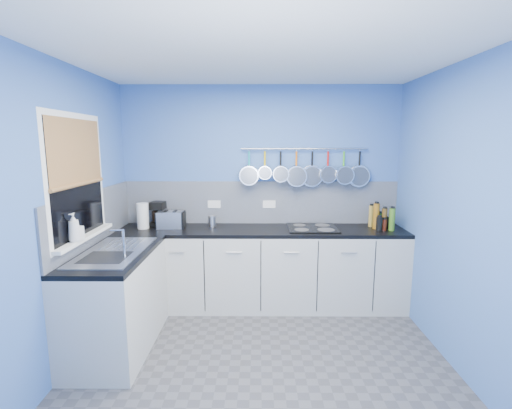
{
  "coord_description": "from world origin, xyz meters",
  "views": [
    {
      "loc": [
        -0.02,
        -2.84,
        1.86
      ],
      "look_at": [
        -0.05,
        0.75,
        1.25
      ],
      "focal_mm": 26.01,
      "sensor_mm": 36.0,
      "label": 1
    }
  ],
  "objects_px": {
    "soap_bottle_b": "(77,230)",
    "canister": "(212,221)",
    "soap_bottle_a": "(74,227)",
    "toaster": "(171,220)",
    "coffee_maker": "(158,214)",
    "paper_towel": "(143,216)",
    "hob": "(312,228)"
  },
  "relations": [
    {
      "from": "soap_bottle_a",
      "to": "hob",
      "type": "bearing_deg",
      "value": 28.1
    },
    {
      "from": "soap_bottle_b",
      "to": "paper_towel",
      "type": "bearing_deg",
      "value": 78.7
    },
    {
      "from": "soap_bottle_a",
      "to": "canister",
      "type": "distance_m",
      "value": 1.57
    },
    {
      "from": "soap_bottle_b",
      "to": "coffee_maker",
      "type": "xyz_separation_m",
      "value": [
        0.35,
        1.18,
        -0.09
      ]
    },
    {
      "from": "paper_towel",
      "to": "coffee_maker",
      "type": "bearing_deg",
      "value": 40.41
    },
    {
      "from": "paper_towel",
      "to": "hob",
      "type": "distance_m",
      "value": 1.9
    },
    {
      "from": "soap_bottle_a",
      "to": "toaster",
      "type": "xyz_separation_m",
      "value": [
        0.52,
        1.14,
        -0.18
      ]
    },
    {
      "from": "hob",
      "to": "paper_towel",
      "type": "bearing_deg",
      "value": -179.63
    },
    {
      "from": "hob",
      "to": "toaster",
      "type": "bearing_deg",
      "value": 179.44
    },
    {
      "from": "soap_bottle_b",
      "to": "coffee_maker",
      "type": "bearing_deg",
      "value": 73.48
    },
    {
      "from": "soap_bottle_a",
      "to": "soap_bottle_b",
      "type": "relative_size",
      "value": 1.39
    },
    {
      "from": "soap_bottle_b",
      "to": "paper_towel",
      "type": "xyz_separation_m",
      "value": [
        0.21,
        1.06,
        -0.09
      ]
    },
    {
      "from": "hob",
      "to": "coffee_maker",
      "type": "bearing_deg",
      "value": 176.59
    },
    {
      "from": "coffee_maker",
      "to": "paper_towel",
      "type": "bearing_deg",
      "value": -132.39
    },
    {
      "from": "soap_bottle_a",
      "to": "coffee_maker",
      "type": "height_order",
      "value": "soap_bottle_a"
    },
    {
      "from": "canister",
      "to": "soap_bottle_b",
      "type": "bearing_deg",
      "value": -129.93
    },
    {
      "from": "soap_bottle_a",
      "to": "coffee_maker",
      "type": "distance_m",
      "value": 1.29
    },
    {
      "from": "soap_bottle_b",
      "to": "canister",
      "type": "bearing_deg",
      "value": 50.07
    },
    {
      "from": "soap_bottle_b",
      "to": "toaster",
      "type": "xyz_separation_m",
      "value": [
        0.52,
        1.09,
        -0.14
      ]
    },
    {
      "from": "toaster",
      "to": "canister",
      "type": "xyz_separation_m",
      "value": [
        0.46,
        0.07,
        -0.03
      ]
    },
    {
      "from": "paper_towel",
      "to": "canister",
      "type": "relative_size",
      "value": 2.32
    },
    {
      "from": "soap_bottle_b",
      "to": "coffee_maker",
      "type": "distance_m",
      "value": 1.23
    },
    {
      "from": "soap_bottle_a",
      "to": "canister",
      "type": "bearing_deg",
      "value": 51.3
    },
    {
      "from": "soap_bottle_b",
      "to": "canister",
      "type": "relative_size",
      "value": 1.39
    },
    {
      "from": "paper_towel",
      "to": "hob",
      "type": "xyz_separation_m",
      "value": [
        1.9,
        0.01,
        -0.14
      ]
    },
    {
      "from": "coffee_maker",
      "to": "canister",
      "type": "bearing_deg",
      "value": 5.73
    },
    {
      "from": "toaster",
      "to": "canister",
      "type": "height_order",
      "value": "toaster"
    },
    {
      "from": "canister",
      "to": "coffee_maker",
      "type": "bearing_deg",
      "value": 178.53
    },
    {
      "from": "soap_bottle_a",
      "to": "hob",
      "type": "distance_m",
      "value": 2.4
    },
    {
      "from": "canister",
      "to": "hob",
      "type": "bearing_deg",
      "value": -4.48
    },
    {
      "from": "soap_bottle_b",
      "to": "toaster",
      "type": "height_order",
      "value": "soap_bottle_b"
    },
    {
      "from": "soap_bottle_b",
      "to": "hob",
      "type": "distance_m",
      "value": 2.38
    }
  ]
}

